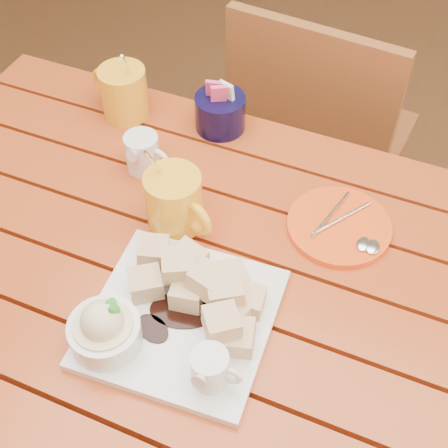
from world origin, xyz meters
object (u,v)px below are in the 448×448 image
at_px(dessert_plate, 170,315).
at_px(chair_far, 316,139).
at_px(orange_saucer, 340,226).
at_px(coffee_mug_right, 175,201).
at_px(table, 190,302).
at_px(coffee_mug_left, 123,91).

height_order(dessert_plate, chair_far, chair_far).
relative_size(orange_saucer, chair_far, 0.21).
height_order(coffee_mug_right, orange_saucer, coffee_mug_right).
bearing_deg(dessert_plate, coffee_mug_right, 113.43).
distance_m(table, coffee_mug_left, 0.45).
height_order(orange_saucer, chair_far, chair_far).
bearing_deg(table, coffee_mug_left, 132.93).
xyz_separation_m(table, orange_saucer, (0.21, 0.17, 0.11)).
relative_size(coffee_mug_left, coffee_mug_right, 0.97).
xyz_separation_m(coffee_mug_left, chair_far, (0.32, 0.38, -0.32)).
bearing_deg(chair_far, coffee_mug_right, 86.03).
relative_size(coffee_mug_left, chair_far, 0.18).
distance_m(dessert_plate, orange_saucer, 0.34).
bearing_deg(coffee_mug_left, table, -32.18).
bearing_deg(orange_saucer, dessert_plate, -122.10).
bearing_deg(chair_far, orange_saucer, 113.35).
xyz_separation_m(orange_saucer, chair_far, (-0.17, 0.51, -0.27)).
xyz_separation_m(table, coffee_mug_left, (-0.28, 0.30, 0.16)).
height_order(table, orange_saucer, orange_saucer).
bearing_deg(orange_saucer, table, -140.16).
relative_size(table, coffee_mug_right, 7.46).
height_order(coffee_mug_left, chair_far, coffee_mug_left).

